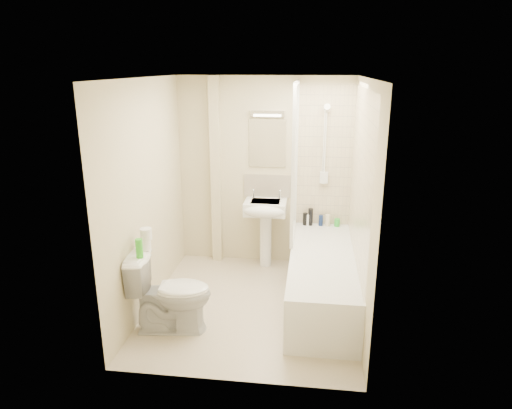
# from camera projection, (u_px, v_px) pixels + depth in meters

# --- Properties ---
(floor) EXTENTS (2.50, 2.50, 0.00)m
(floor) POSITION_uv_depth(u_px,v_px,m) (252.00, 306.00, 4.98)
(floor) COLOR beige
(floor) RESTS_ON ground
(wall_back) EXTENTS (2.20, 0.02, 2.40)m
(wall_back) POSITION_uv_depth(u_px,v_px,m) (265.00, 173.00, 5.81)
(wall_back) COLOR beige
(wall_back) RESTS_ON ground
(wall_left) EXTENTS (0.02, 2.50, 2.40)m
(wall_left) POSITION_uv_depth(u_px,v_px,m) (147.00, 197.00, 4.76)
(wall_left) COLOR beige
(wall_left) RESTS_ON ground
(wall_right) EXTENTS (0.02, 2.50, 2.40)m
(wall_right) POSITION_uv_depth(u_px,v_px,m) (362.00, 204.00, 4.49)
(wall_right) COLOR beige
(wall_right) RESTS_ON ground
(ceiling) EXTENTS (2.20, 2.50, 0.02)m
(ceiling) POSITION_uv_depth(u_px,v_px,m) (251.00, 78.00, 4.28)
(ceiling) COLOR white
(ceiling) RESTS_ON wall_back
(tile_back) EXTENTS (0.70, 0.01, 1.75)m
(tile_back) POSITION_uv_depth(u_px,v_px,m) (325.00, 157.00, 5.65)
(tile_back) COLOR beige
(tile_back) RESTS_ON wall_back
(tile_right) EXTENTS (0.01, 2.10, 1.75)m
(tile_right) POSITION_uv_depth(u_px,v_px,m) (360.00, 177.00, 4.62)
(tile_right) COLOR beige
(tile_right) RESTS_ON wall_right
(pipe_boxing) EXTENTS (0.12, 0.12, 2.40)m
(pipe_boxing) POSITION_uv_depth(u_px,v_px,m) (216.00, 172.00, 5.83)
(pipe_boxing) COLOR beige
(pipe_boxing) RESTS_ON ground
(splashback) EXTENTS (0.60, 0.02, 0.30)m
(splashback) POSITION_uv_depth(u_px,v_px,m) (267.00, 186.00, 5.85)
(splashback) COLOR beige
(splashback) RESTS_ON wall_back
(mirror) EXTENTS (0.46, 0.01, 0.60)m
(mirror) POSITION_uv_depth(u_px,v_px,m) (268.00, 143.00, 5.69)
(mirror) COLOR white
(mirror) RESTS_ON wall_back
(strip_light) EXTENTS (0.42, 0.07, 0.07)m
(strip_light) POSITION_uv_depth(u_px,v_px,m) (268.00, 113.00, 5.56)
(strip_light) COLOR silver
(strip_light) RESTS_ON wall_back
(bathtub) EXTENTS (0.70, 2.10, 0.55)m
(bathtub) POSITION_uv_depth(u_px,v_px,m) (322.00, 277.00, 4.99)
(bathtub) COLOR white
(bathtub) RESTS_ON ground
(shower_screen) EXTENTS (0.04, 0.92, 1.80)m
(shower_screen) POSITION_uv_depth(u_px,v_px,m) (295.00, 161.00, 5.26)
(shower_screen) COLOR white
(shower_screen) RESTS_ON bathtub
(shower_fixture) EXTENTS (0.10, 0.16, 0.99)m
(shower_fixture) POSITION_uv_depth(u_px,v_px,m) (325.00, 148.00, 5.57)
(shower_fixture) COLOR white
(shower_fixture) RESTS_ON wall_back
(pedestal_sink) EXTENTS (0.52, 0.48, 1.01)m
(pedestal_sink) POSITION_uv_depth(u_px,v_px,m) (265.00, 215.00, 5.73)
(pedestal_sink) COLOR white
(pedestal_sink) RESTS_ON ground
(bottle_black_a) EXTENTS (0.06, 0.06, 0.16)m
(bottle_black_a) POSITION_uv_depth(u_px,v_px,m) (305.00, 219.00, 5.83)
(bottle_black_a) COLOR black
(bottle_black_a) RESTS_ON bathtub
(bottle_white_a) EXTENTS (0.05, 0.05, 0.15)m
(bottle_white_a) POSITION_uv_depth(u_px,v_px,m) (308.00, 220.00, 5.83)
(bottle_white_a) COLOR white
(bottle_white_a) RESTS_ON bathtub
(bottle_black_b) EXTENTS (0.06, 0.06, 0.22)m
(bottle_black_b) POSITION_uv_depth(u_px,v_px,m) (310.00, 217.00, 5.81)
(bottle_black_b) COLOR black
(bottle_black_b) RESTS_ON bathtub
(bottle_blue) EXTENTS (0.05, 0.05, 0.14)m
(bottle_blue) POSITION_uv_depth(u_px,v_px,m) (321.00, 220.00, 5.81)
(bottle_blue) COLOR navy
(bottle_blue) RESTS_ON bathtub
(bottle_cream) EXTENTS (0.06, 0.06, 0.15)m
(bottle_cream) POSITION_uv_depth(u_px,v_px,m) (328.00, 220.00, 5.80)
(bottle_cream) COLOR beige
(bottle_cream) RESTS_ON bathtub
(bottle_green) EXTENTS (0.07, 0.07, 0.10)m
(bottle_green) POSITION_uv_depth(u_px,v_px,m) (337.00, 223.00, 5.79)
(bottle_green) COLOR green
(bottle_green) RESTS_ON bathtub
(toilet) EXTENTS (0.62, 0.88, 0.79)m
(toilet) POSITION_uv_depth(u_px,v_px,m) (171.00, 293.00, 4.43)
(toilet) COLOR white
(toilet) RESTS_ON ground
(toilet_roll_lower) EXTENTS (0.12, 0.12, 0.11)m
(toilet_roll_lower) POSITION_uv_depth(u_px,v_px,m) (145.00, 244.00, 4.43)
(toilet_roll_lower) COLOR white
(toilet_roll_lower) RESTS_ON toilet
(toilet_roll_upper) EXTENTS (0.11, 0.11, 0.11)m
(toilet_roll_upper) POSITION_uv_depth(u_px,v_px,m) (146.00, 234.00, 4.39)
(toilet_roll_upper) COLOR white
(toilet_roll_upper) RESTS_ON toilet_roll_lower
(green_bottle) EXTENTS (0.07, 0.07, 0.18)m
(green_bottle) POSITION_uv_depth(u_px,v_px,m) (139.00, 248.00, 4.23)
(green_bottle) COLOR green
(green_bottle) RESTS_ON toilet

